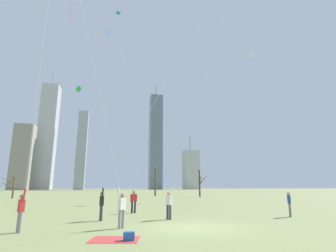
{
  "coord_description": "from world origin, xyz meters",
  "views": [
    {
      "loc": [
        -3.97,
        -12.94,
        1.96
      ],
      "look_at": [
        0.0,
        6.0,
        6.37
      ],
      "focal_mm": 28.25,
      "sensor_mm": 36.0,
      "label": 1
    }
  ],
  "objects_px": {
    "kite_flyer_foreground_right_purple": "(122,169)",
    "bystander_watching_nearby": "(289,203)",
    "distant_kite_high_overhead_green": "(74,98)",
    "bare_tree_rightmost": "(200,182)",
    "kite_flyer_midfield_center_pink": "(114,169)",
    "picnic_spot": "(123,238)",
    "kite_flyer_far_back_red": "(28,158)",
    "bystander_strolling_midfield": "(134,200)",
    "bare_tree_left_of_center": "(13,186)",
    "distant_kite_drifting_right_blue": "(109,43)",
    "bare_tree_leftmost": "(155,181)",
    "distant_kite_low_near_trees_teal": "(121,42)",
    "distant_kite_drifting_left_white": "(250,68)",
    "kite_flyer_foreground_left_yellow": "(185,150)"
  },
  "relations": [
    {
      "from": "bare_tree_left_of_center",
      "to": "bystander_strolling_midfield",
      "type": "bearing_deg",
      "value": -57.94
    },
    {
      "from": "bare_tree_left_of_center",
      "to": "bystander_watching_nearby",
      "type": "bearing_deg",
      "value": -50.04
    },
    {
      "from": "kite_flyer_foreground_right_purple",
      "to": "distant_kite_drifting_right_blue",
      "type": "bearing_deg",
      "value": 94.38
    },
    {
      "from": "bystander_watching_nearby",
      "to": "bare_tree_rightmost",
      "type": "distance_m",
      "value": 32.81
    },
    {
      "from": "bare_tree_rightmost",
      "to": "bare_tree_leftmost",
      "type": "bearing_deg",
      "value": 142.78
    },
    {
      "from": "bystander_strolling_midfield",
      "to": "bare_tree_left_of_center",
      "type": "xyz_separation_m",
      "value": [
        -17.54,
        28.0,
        1.03
      ]
    },
    {
      "from": "distant_kite_high_overhead_green",
      "to": "bare_tree_rightmost",
      "type": "distance_m",
      "value": 27.08
    },
    {
      "from": "kite_flyer_foreground_left_yellow",
      "to": "bare_tree_leftmost",
      "type": "distance_m",
      "value": 39.63
    },
    {
      "from": "distant_kite_drifting_right_blue",
      "to": "bare_tree_left_of_center",
      "type": "bearing_deg",
      "value": 157.22
    },
    {
      "from": "kite_flyer_foreground_right_purple",
      "to": "bystander_strolling_midfield",
      "type": "distance_m",
      "value": 6.26
    },
    {
      "from": "distant_kite_drifting_left_white",
      "to": "picnic_spot",
      "type": "xyz_separation_m",
      "value": [
        -22.33,
        -28.36,
        -22.14
      ]
    },
    {
      "from": "kite_flyer_far_back_red",
      "to": "kite_flyer_foreground_right_purple",
      "type": "bearing_deg",
      "value": 45.26
    },
    {
      "from": "kite_flyer_midfield_center_pink",
      "to": "bare_tree_rightmost",
      "type": "relative_size",
      "value": 2.15
    },
    {
      "from": "picnic_spot",
      "to": "bare_tree_rightmost",
      "type": "xyz_separation_m",
      "value": [
        15.76,
        37.85,
        2.55
      ]
    },
    {
      "from": "distant_kite_high_overhead_green",
      "to": "distant_kite_drifting_left_white",
      "type": "xyz_separation_m",
      "value": [
        28.59,
        1.2,
        8.0
      ]
    },
    {
      "from": "bystander_strolling_midfield",
      "to": "kite_flyer_midfield_center_pink",
      "type": "bearing_deg",
      "value": -101.17
    },
    {
      "from": "bare_tree_rightmost",
      "to": "kite_flyer_foreground_right_purple",
      "type": "bearing_deg",
      "value": -115.11
    },
    {
      "from": "bystander_strolling_midfield",
      "to": "kite_flyer_foreground_left_yellow",
      "type": "bearing_deg",
      "value": -67.19
    },
    {
      "from": "kite_flyer_foreground_right_purple",
      "to": "distant_kite_low_near_trees_teal",
      "type": "height_order",
      "value": "distant_kite_low_near_trees_teal"
    },
    {
      "from": "kite_flyer_far_back_red",
      "to": "bystander_strolling_midfield",
      "type": "height_order",
      "value": "kite_flyer_far_back_red"
    },
    {
      "from": "distant_kite_drifting_right_blue",
      "to": "bare_tree_leftmost",
      "type": "relative_size",
      "value": 4.75
    },
    {
      "from": "kite_flyer_foreground_right_purple",
      "to": "bystander_watching_nearby",
      "type": "height_order",
      "value": "kite_flyer_foreground_right_purple"
    },
    {
      "from": "distant_kite_drifting_right_blue",
      "to": "bare_tree_left_of_center",
      "type": "relative_size",
      "value": 8.19
    },
    {
      "from": "distant_kite_drifting_left_white",
      "to": "bare_tree_rightmost",
      "type": "relative_size",
      "value": 5.08
    },
    {
      "from": "distant_kite_drifting_left_white",
      "to": "distant_kite_drifting_right_blue",
      "type": "distance_m",
      "value": 25.05
    },
    {
      "from": "distant_kite_drifting_right_blue",
      "to": "kite_flyer_foreground_right_purple",
      "type": "bearing_deg",
      "value": -85.62
    },
    {
      "from": "kite_flyer_midfield_center_pink",
      "to": "bystander_strolling_midfield",
      "type": "distance_m",
      "value": 8.55
    },
    {
      "from": "bare_tree_left_of_center",
      "to": "kite_flyer_foreground_right_purple",
      "type": "bearing_deg",
      "value": -64.18
    },
    {
      "from": "kite_flyer_foreground_left_yellow",
      "to": "bare_tree_rightmost",
      "type": "xyz_separation_m",
      "value": [
        12.12,
        33.6,
        -1.39
      ]
    },
    {
      "from": "kite_flyer_midfield_center_pink",
      "to": "picnic_spot",
      "type": "bearing_deg",
      "value": -77.19
    },
    {
      "from": "kite_flyer_midfield_center_pink",
      "to": "distant_kite_drifting_right_blue",
      "type": "xyz_separation_m",
      "value": [
        -1.69,
        30.22,
        23.49
      ]
    },
    {
      "from": "bystander_watching_nearby",
      "to": "bare_tree_leftmost",
      "type": "height_order",
      "value": "bare_tree_leftmost"
    },
    {
      "from": "bystander_watching_nearby",
      "to": "distant_kite_drifting_left_white",
      "type": "height_order",
      "value": "distant_kite_drifting_left_white"
    },
    {
      "from": "kite_flyer_midfield_center_pink",
      "to": "picnic_spot",
      "type": "distance_m",
      "value": 3.27
    },
    {
      "from": "bystander_watching_nearby",
      "to": "distant_kite_low_near_trees_teal",
      "type": "relative_size",
      "value": 0.07
    },
    {
      "from": "distant_kite_high_overhead_green",
      "to": "bare_tree_rightmost",
      "type": "height_order",
      "value": "distant_kite_high_overhead_green"
    },
    {
      "from": "bare_tree_leftmost",
      "to": "distant_kite_high_overhead_green",
      "type": "bearing_deg",
      "value": -131.29
    },
    {
      "from": "kite_flyer_midfield_center_pink",
      "to": "picnic_spot",
      "type": "height_order",
      "value": "kite_flyer_midfield_center_pink"
    },
    {
      "from": "kite_flyer_far_back_red",
      "to": "distant_kite_low_near_trees_teal",
      "type": "xyz_separation_m",
      "value": [
        3.63,
        19.43,
        16.66
      ]
    },
    {
      "from": "bare_tree_rightmost",
      "to": "distant_kite_drifting_right_blue",
      "type": "bearing_deg",
      "value": -162.18
    },
    {
      "from": "bystander_strolling_midfield",
      "to": "kite_flyer_far_back_red",
      "type": "bearing_deg",
      "value": -117.08
    },
    {
      "from": "kite_flyer_far_back_red",
      "to": "kite_flyer_midfield_center_pink",
      "type": "bearing_deg",
      "value": 22.99
    },
    {
      "from": "bare_tree_rightmost",
      "to": "bare_tree_left_of_center",
      "type": "relative_size",
      "value": 1.39
    },
    {
      "from": "kite_flyer_far_back_red",
      "to": "kite_flyer_midfield_center_pink",
      "type": "distance_m",
      "value": 3.58
    },
    {
      "from": "kite_flyer_foreground_left_yellow",
      "to": "distant_kite_drifting_right_blue",
      "type": "bearing_deg",
      "value": 101.68
    },
    {
      "from": "kite_flyer_far_back_red",
      "to": "bystander_watching_nearby",
      "type": "bearing_deg",
      "value": 18.55
    },
    {
      "from": "kite_flyer_foreground_right_purple",
      "to": "kite_flyer_far_back_red",
      "type": "bearing_deg",
      "value": -134.74
    },
    {
      "from": "kite_flyer_midfield_center_pink",
      "to": "bystander_strolling_midfield",
      "type": "xyz_separation_m",
      "value": [
        1.62,
        8.2,
        -1.83
      ]
    },
    {
      "from": "kite_flyer_foreground_right_purple",
      "to": "bystander_watching_nearby",
      "type": "bearing_deg",
      "value": 6.1
    },
    {
      "from": "bystander_strolling_midfield",
      "to": "bare_tree_left_of_center",
      "type": "height_order",
      "value": "bare_tree_left_of_center"
    }
  ]
}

